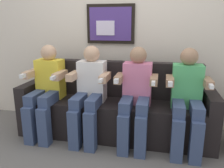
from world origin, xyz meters
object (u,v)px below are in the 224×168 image
Objects in this scene: couch at (115,111)px; person_rightmost at (187,97)px; person_leftmost at (46,88)px; person_right_center at (136,93)px; person_left_center at (89,90)px.

person_rightmost is at bearing -11.65° from couch.
person_leftmost is at bearing -168.35° from couch.
couch is 0.43m from person_right_center.
person_rightmost reaches higher than couch.
person_right_center is at bearing -0.05° from person_left_center.
person_leftmost is at bearing 180.00° from person_right_center.
couch is 2.10× the size of person_rightmost.
person_left_center is 0.54m from person_right_center.
couch is 2.10× the size of person_leftmost.
person_left_center is at bearing 179.95° from person_right_center.
couch is at bearing 11.65° from person_leftmost.
person_right_center is (0.27, -0.17, 0.29)m from couch.
person_rightmost is at bearing 0.00° from person_right_center.
couch is 0.89m from person_rightmost.
person_left_center is 1.00× the size of person_right_center.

